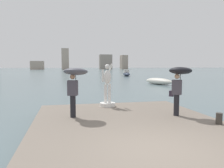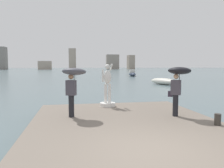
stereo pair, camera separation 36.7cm
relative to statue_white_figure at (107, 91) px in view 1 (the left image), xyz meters
name	(u,v)px [view 1 (the left image)]	position (x,y,z in m)	size (l,w,h in m)	color
ground_plane	(77,78)	(0.20, 34.04, -1.16)	(400.00, 400.00, 0.00)	slate
pier	(136,134)	(0.20, -4.02, -0.96)	(6.94, 9.89, 0.40)	slate
statue_white_figure	(107,91)	(0.00, 0.00, 0.00)	(0.78, 0.95, 2.16)	white
onlooker_left	(75,78)	(-1.70, -2.05, 0.79)	(1.22, 1.24, 2.01)	black
onlooker_right	(179,78)	(2.48, -2.66, 0.80)	(1.28, 1.28, 2.04)	black
mooring_bollard	(219,119)	(3.22, -4.17, -0.56)	(0.22, 0.22, 0.40)	#38332D
boat_mid	(159,81)	(9.86, 15.96, -0.74)	(2.83, 4.75, 0.84)	silver
boat_far	(127,74)	(12.04, 39.04, -0.61)	(2.11, 4.87, 1.47)	#2D384C
distant_skyline	(65,61)	(-2.18, 134.04, 4.18)	(86.48, 12.38, 13.92)	gray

